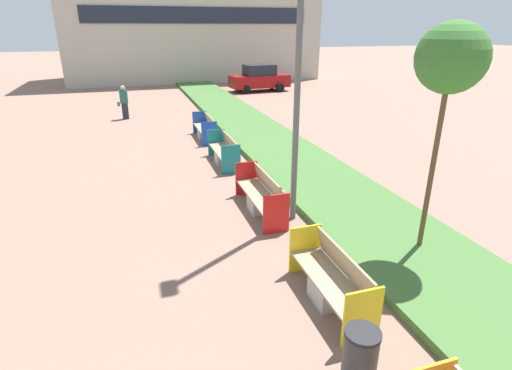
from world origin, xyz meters
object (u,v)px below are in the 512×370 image
bench_red_frame (261,197)px  bench_teal_frame (224,153)px  parked_car_distant (259,78)px  sapling_tree_near (451,60)px  pedestrian_walking (124,102)px  bench_yellow_frame (331,283)px  street_lamp_post (300,15)px  bench_blue_frame (205,130)px  litter_bin (360,361)px

bench_red_frame → bench_teal_frame: size_ratio=1.10×
bench_red_frame → parked_car_distant: bearing=72.1°
sapling_tree_near → pedestrian_walking: 16.58m
bench_yellow_frame → bench_teal_frame: 7.76m
street_lamp_post → parked_car_distant: size_ratio=1.94×
bench_blue_frame → street_lamp_post: (0.61, -8.03, 4.22)m
litter_bin → parked_car_distant: (6.72, 24.76, 0.45)m
parked_car_distant → sapling_tree_near: bearing=-104.1°
bench_red_frame → bench_teal_frame: 4.00m
bench_yellow_frame → litter_bin: bench_yellow_frame is taller
bench_blue_frame → bench_teal_frame: bearing=-90.0°
bench_yellow_frame → pedestrian_walking: (-3.14, 16.20, 0.48)m
bench_blue_frame → litter_bin: bearing=-92.2°
bench_yellow_frame → bench_red_frame: 3.75m
street_lamp_post → parked_car_distant: street_lamp_post is taller
bench_teal_frame → litter_bin: bench_teal_frame is taller
bench_teal_frame → street_lamp_post: size_ratio=0.26×
bench_teal_frame → litter_bin: 9.46m
litter_bin → bench_blue_frame: bearing=87.8°
bench_red_frame → parked_car_distant: size_ratio=0.56×
sapling_tree_near → bench_blue_frame: bearing=103.7°
bench_yellow_frame → litter_bin: 1.77m
bench_blue_frame → sapling_tree_near: size_ratio=0.48×
litter_bin → pedestrian_walking: bearing=98.4°
bench_teal_frame → street_lamp_post: street_lamp_post is taller
bench_red_frame → bench_blue_frame: (-0.00, 7.43, -0.01)m
bench_yellow_frame → sapling_tree_near: size_ratio=0.46×
bench_red_frame → litter_bin: 5.47m
bench_yellow_frame → bench_red_frame: (0.00, 3.75, 0.01)m
litter_bin → bench_red_frame: bearing=84.7°
bench_teal_frame → sapling_tree_near: size_ratio=0.49×
bench_yellow_frame → parked_car_distant: 23.90m
litter_bin → street_lamp_post: 6.46m
bench_blue_frame → street_lamp_post: street_lamp_post is taller
bench_blue_frame → sapling_tree_near: bearing=-76.3°
bench_yellow_frame → parked_car_distant: size_ratio=0.48×
sapling_tree_near → street_lamp_post: bearing=130.0°
pedestrian_walking → litter_bin: bearing=-81.6°
bench_yellow_frame → pedestrian_walking: bearing=101.0°
litter_bin → street_lamp_post: (1.11, 4.84, 4.12)m
street_lamp_post → parked_car_distant: 21.02m
bench_yellow_frame → street_lamp_post: (0.61, 3.15, 4.22)m
sapling_tree_near → pedestrian_walking: bearing=110.2°
bench_yellow_frame → street_lamp_post: 5.30m
sapling_tree_near → pedestrian_walking: sapling_tree_near is taller
bench_blue_frame → pedestrian_walking: bearing=122.1°
bench_red_frame → bench_teal_frame: bearing=90.0°
bench_yellow_frame → street_lamp_post: street_lamp_post is taller
bench_red_frame → litter_bin: bearing=-95.3°
bench_teal_frame → bench_red_frame: bearing=-90.0°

